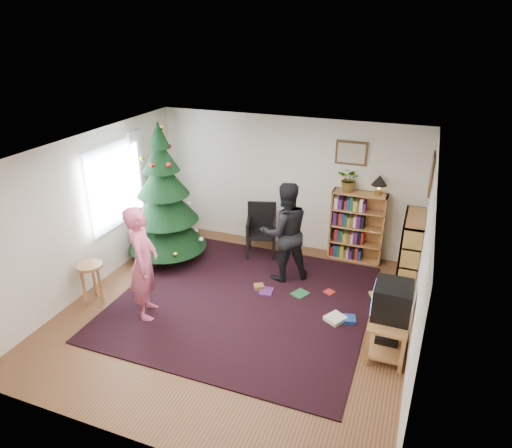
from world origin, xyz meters
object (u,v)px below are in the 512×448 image
(picture_right, at_px, (432,174))
(table_lamp, at_px, (379,182))
(person_by_chair, at_px, (285,232))
(bookshelf_back, at_px, (357,226))
(person_standing, at_px, (143,263))
(crt_tv, at_px, (392,300))
(tv_stand, at_px, (388,329))
(bookshelf_right, at_px, (410,254))
(armchair, at_px, (263,227))
(picture_back, at_px, (351,153))
(potted_plant, at_px, (350,180))
(stool, at_px, (91,273))
(christmas_tree, at_px, (165,206))

(picture_right, bearing_deg, table_lamp, 143.29)
(person_by_chair, bearing_deg, bookshelf_back, -167.02)
(picture_right, relative_size, person_standing, 0.34)
(picture_right, xyz_separation_m, crt_tv, (-0.26, -1.80, -1.17))
(tv_stand, bearing_deg, bookshelf_right, 85.73)
(armchair, distance_m, person_by_chair, 1.05)
(picture_right, distance_m, person_by_chair, 2.43)
(bookshelf_right, distance_m, table_lamp, 1.35)
(picture_back, height_order, picture_right, picture_right)
(tv_stand, xyz_separation_m, potted_plant, (-1.04, 2.39, 1.19))
(bookshelf_back, distance_m, crt_tv, 2.54)
(tv_stand, height_order, stool, stool)
(crt_tv, distance_m, person_by_chair, 2.26)
(potted_plant, bearing_deg, bookshelf_back, 0.00)
(picture_back, xyz_separation_m, person_standing, (-2.36, -2.97, -1.08))
(bookshelf_back, height_order, stool, bookshelf_back)
(picture_back, distance_m, table_lamp, 0.69)
(bookshelf_back, xyz_separation_m, armchair, (-1.67, -0.35, -0.14))
(tv_stand, xyz_separation_m, person_by_chair, (-1.85, 1.29, 0.54))
(bookshelf_right, relative_size, armchair, 1.34)
(armchair, bearing_deg, stool, -145.06)
(christmas_tree, xyz_separation_m, bookshelf_back, (3.20, 1.22, -0.40))
(stool, xyz_separation_m, potted_plant, (3.38, 2.83, 1.01))
(christmas_tree, relative_size, stool, 3.91)
(person_standing, bearing_deg, potted_plant, -63.69)
(tv_stand, distance_m, stool, 4.45)
(person_standing, xyz_separation_m, table_lamp, (2.90, 2.83, 0.67))
(picture_back, bearing_deg, tv_stand, -67.07)
(christmas_tree, bearing_deg, picture_back, 24.51)
(bookshelf_right, relative_size, tv_stand, 1.49)
(armchair, relative_size, person_by_chair, 0.56)
(christmas_tree, distance_m, tv_stand, 4.27)
(bookshelf_back, distance_m, stool, 4.57)
(bookshelf_back, bearing_deg, person_standing, -132.49)
(christmas_tree, xyz_separation_m, tv_stand, (4.04, -1.18, -0.74))
(crt_tv, bearing_deg, bookshelf_right, 85.63)
(stool, relative_size, potted_plant, 1.50)
(stool, bearing_deg, christmas_tree, 76.72)
(person_standing, bearing_deg, stool, 66.44)
(picture_right, bearing_deg, person_standing, -148.67)
(crt_tv, bearing_deg, picture_back, 112.87)
(person_standing, bearing_deg, armchair, -44.03)
(crt_tv, xyz_separation_m, person_standing, (-3.43, -0.44, 0.10))
(picture_right, bearing_deg, picture_back, 151.31)
(person_by_chair, bearing_deg, christmas_tree, -31.41)
(tv_stand, height_order, person_standing, person_standing)
(person_by_chair, bearing_deg, potted_plant, -160.85)
(bookshelf_right, height_order, crt_tv, bookshelf_right)
(picture_back, bearing_deg, crt_tv, -67.13)
(stool, bearing_deg, table_lamp, 36.11)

